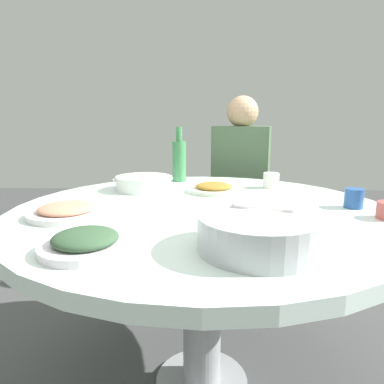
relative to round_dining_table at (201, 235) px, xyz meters
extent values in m
cylinder|color=#99999E|center=(0.00, 0.00, -0.62)|extent=(0.37, 0.37, 0.03)
cylinder|color=#99999E|center=(0.00, 0.00, -0.27)|extent=(0.15, 0.15, 0.67)
cylinder|color=white|center=(0.00, 0.00, 0.08)|extent=(1.35, 1.35, 0.04)
cylinder|color=#B2B5BA|center=(0.13, -0.41, 0.15)|extent=(0.30, 0.30, 0.09)
ellipsoid|color=white|center=(0.13, -0.41, 0.15)|extent=(0.24, 0.24, 0.09)
cube|color=white|center=(0.16, -0.33, 0.19)|extent=(0.16, 0.10, 0.01)
cylinder|color=white|center=(-0.27, 0.30, 0.14)|extent=(0.25, 0.25, 0.06)
cylinder|color=black|center=(-0.27, 0.30, 0.13)|extent=(0.22, 0.22, 0.04)
cylinder|color=silver|center=(-0.27, 0.30, 0.16)|extent=(0.25, 0.13, 0.01)
cylinder|color=silver|center=(-0.44, -0.13, 0.11)|extent=(0.25, 0.25, 0.02)
ellipsoid|color=tan|center=(-0.44, -0.13, 0.13)|extent=(0.18, 0.18, 0.03)
cylinder|color=silver|center=(-0.28, -0.43, 0.11)|extent=(0.22, 0.22, 0.02)
ellipsoid|color=#345336|center=(-0.28, -0.43, 0.14)|extent=(0.16, 0.16, 0.04)
cylinder|color=silver|center=(0.05, 0.27, 0.11)|extent=(0.23, 0.23, 0.02)
ellipsoid|color=#A4742A|center=(0.05, 0.27, 0.13)|extent=(0.16, 0.16, 0.03)
cylinder|color=#3F8851|center=(-0.12, 0.53, 0.21)|extent=(0.07, 0.07, 0.20)
cylinder|color=#3F8851|center=(-0.12, 0.53, 0.34)|extent=(0.03, 0.03, 0.07)
cylinder|color=white|center=(0.31, 0.37, 0.14)|extent=(0.07, 0.07, 0.07)
cylinder|color=#28559C|center=(0.54, 0.01, 0.14)|extent=(0.06, 0.06, 0.07)
cylinder|color=brown|center=(0.24, 0.94, -0.42)|extent=(0.32, 0.32, 0.43)
cube|color=#2D333D|center=(0.24, 0.94, -0.14)|extent=(0.39, 0.41, 0.12)
cube|color=#526D4E|center=(0.24, 0.94, 0.15)|extent=(0.38, 0.28, 0.46)
sphere|color=tan|center=(0.24, 0.94, 0.46)|extent=(0.19, 0.19, 0.19)
camera|label=1|loc=(0.00, -1.20, 0.41)|focal=32.11mm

